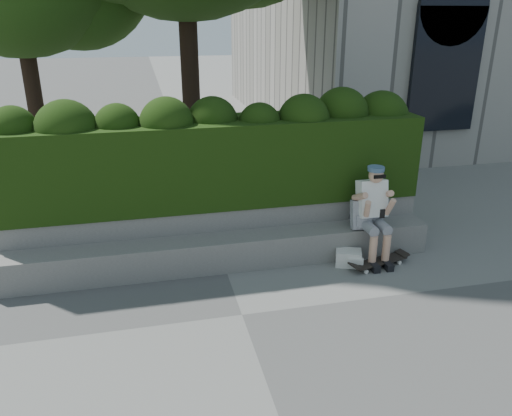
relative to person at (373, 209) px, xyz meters
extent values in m
plane|color=slate|center=(-2.12, -1.07, -0.75)|extent=(80.00, 80.00, 0.00)
cube|color=gray|center=(-2.12, 0.18, -0.53)|extent=(6.00, 0.45, 0.45)
cube|color=gray|center=(-2.12, 0.66, -0.38)|extent=(6.00, 0.50, 0.75)
cube|color=black|center=(-2.12, 0.88, 0.60)|extent=(6.00, 1.00, 1.20)
cylinder|color=black|center=(-2.02, 4.82, 1.05)|extent=(0.38, 0.38, 3.60)
cylinder|color=black|center=(-5.21, 5.08, 0.59)|extent=(0.32, 0.32, 2.69)
cube|color=gray|center=(0.00, 0.13, -0.19)|extent=(0.36, 0.26, 0.22)
cube|color=white|center=(0.00, 0.06, 0.15)|extent=(0.40, 0.32, 0.55)
sphere|color=tan|center=(0.00, -0.01, 0.51)|extent=(0.21, 0.21, 0.21)
cylinder|color=#43607C|center=(0.00, 0.01, 0.60)|extent=(0.23, 0.23, 0.06)
cube|color=black|center=(0.00, -0.29, 0.05)|extent=(0.07, 0.02, 0.13)
cylinder|color=tan|center=(-0.10, -0.31, -0.51)|extent=(0.11, 0.11, 0.47)
cylinder|color=tan|center=(0.10, -0.31, -0.51)|extent=(0.11, 0.11, 0.47)
cube|color=black|center=(-0.10, -0.37, -0.70)|extent=(0.10, 0.26, 0.10)
cube|color=black|center=(0.10, -0.37, -0.70)|extent=(0.10, 0.26, 0.10)
cube|color=black|center=(0.02, -0.30, -0.67)|extent=(0.88, 0.42, 0.02)
cylinder|color=silver|center=(-0.25, -0.46, -0.72)|extent=(0.07, 0.05, 0.06)
cylinder|color=silver|center=(-0.29, -0.28, -0.72)|extent=(0.07, 0.05, 0.06)
cylinder|color=silver|center=(0.33, -0.31, -0.72)|extent=(0.07, 0.05, 0.06)
cylinder|color=silver|center=(0.28, -0.14, -0.72)|extent=(0.07, 0.05, 0.06)
cube|color=silver|center=(-0.14, 0.08, -0.09)|extent=(0.30, 0.18, 0.42)
cube|color=white|center=(-0.40, -0.17, -0.64)|extent=(0.42, 0.36, 0.23)
camera|label=1|loc=(-3.09, -6.04, 2.58)|focal=35.00mm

